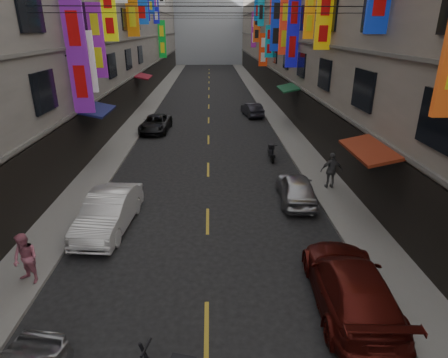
{
  "coord_description": "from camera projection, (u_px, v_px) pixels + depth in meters",
  "views": [
    {
      "loc": [
        0.19,
        4.43,
        7.34
      ],
      "look_at": [
        0.52,
        13.71,
        3.58
      ],
      "focal_mm": 30.0,
      "sensor_mm": 36.0,
      "label": 1
    }
  ],
  "objects": [
    {
      "name": "pedestrian_lfar",
      "position": [
        26.0,
        259.0,
        11.16
      ],
      "size": [
        0.95,
        0.84,
        1.64
      ],
      "primitive_type": "imported",
      "rotation": [
        0.0,
        0.0,
        -0.46
      ],
      "color": "#C3677D",
      "rests_on": "sidewalk_left"
    },
    {
      "name": "building_row_right",
      "position": [
        337.0,
        3.0,
        34.39
      ],
      "size": [
        10.14,
        90.0,
        19.0
      ],
      "color": "gray",
      "rests_on": "ground"
    },
    {
      "name": "car_left_mid",
      "position": [
        109.0,
        212.0,
        14.47
      ],
      "size": [
        1.96,
        4.58,
        1.47
      ],
      "primitive_type": "imported",
      "rotation": [
        0.0,
        0.0,
        -0.09
      ],
      "color": "white",
      "rests_on": "ground"
    },
    {
      "name": "street_awnings",
      "position": [
        186.0,
        109.0,
        21.56
      ],
      "size": [
        13.99,
        35.2,
        0.41
      ],
      "color": "#144412",
      "rests_on": "ground"
    },
    {
      "name": "car_right_far",
      "position": [
        252.0,
        110.0,
        33.27
      ],
      "size": [
        1.84,
        3.77,
        1.19
      ],
      "primitive_type": "imported",
      "rotation": [
        0.0,
        0.0,
        3.31
      ],
      "color": "#2B2A33",
      "rests_on": "ground"
    },
    {
      "name": "haze_block",
      "position": [
        208.0,
        9.0,
        79.74
      ],
      "size": [
        18.0,
        8.0,
        22.0
      ],
      "primitive_type": "cube",
      "color": "#A6ADB9",
      "rests_on": "ground"
    },
    {
      "name": "pedestrian_rfar",
      "position": [
        331.0,
        171.0,
        17.88
      ],
      "size": [
        1.04,
        0.6,
        1.78
      ],
      "primitive_type": "imported",
      "rotation": [
        0.0,
        0.0,
        3.15
      ],
      "color": "#515153",
      "rests_on": "sidewalk_right"
    },
    {
      "name": "building_row_left",
      "position": [
        74.0,
        2.0,
        33.59
      ],
      "size": [
        10.14,
        90.0,
        19.0
      ],
      "color": "gray",
      "rests_on": "ground"
    },
    {
      "name": "lane_markings",
      "position": [
        209.0,
        113.0,
        34.77
      ],
      "size": [
        0.12,
        80.2,
        0.01
      ],
      "color": "gold",
      "rests_on": "ground"
    },
    {
      "name": "overhead_cables",
      "position": [
        206.0,
        2.0,
        23.13
      ],
      "size": [
        14.0,
        38.04,
        1.24
      ],
      "color": "black",
      "rests_on": "ground"
    },
    {
      "name": "sidewalk_left",
      "position": [
        149.0,
        106.0,
        37.33
      ],
      "size": [
        2.0,
        90.0,
        0.12
      ],
      "primitive_type": "cube",
      "color": "slate",
      "rests_on": "ground"
    },
    {
      "name": "car_right_mid",
      "position": [
        296.0,
        188.0,
        16.85
      ],
      "size": [
        1.74,
        3.86,
        1.29
      ],
      "primitive_type": "imported",
      "rotation": [
        0.0,
        0.0,
        3.08
      ],
      "color": "#ACACB0",
      "rests_on": "ground"
    },
    {
      "name": "sidewalk_right",
      "position": [
        268.0,
        106.0,
        37.73
      ],
      "size": [
        2.0,
        90.0,
        0.12
      ],
      "primitive_type": "cube",
      "color": "slate",
      "rests_on": "ground"
    },
    {
      "name": "scooter_far_right",
      "position": [
        271.0,
        152.0,
        22.3
      ],
      "size": [
        0.5,
        1.8,
        1.14
      ],
      "rotation": [
        0.0,
        0.0,
        3.11
      ],
      "color": "black",
      "rests_on": "ground"
    },
    {
      "name": "car_right_near",
      "position": [
        350.0,
        285.0,
        10.38
      ],
      "size": [
        2.29,
        5.04,
        1.43
      ],
      "primitive_type": "imported",
      "rotation": [
        0.0,
        0.0,
        3.08
      ],
      "color": "#55130E",
      "rests_on": "ground"
    },
    {
      "name": "shop_signage",
      "position": [
        205.0,
        2.0,
        27.59
      ],
      "size": [
        14.0,
        55.0,
        12.0
      ],
      "color": "#1018C0",
      "rests_on": "ground"
    },
    {
      "name": "car_left_far",
      "position": [
        156.0,
        124.0,
        28.34
      ],
      "size": [
        2.26,
        4.45,
        1.21
      ],
      "primitive_type": "imported",
      "rotation": [
        0.0,
        0.0,
        -0.06
      ],
      "color": "black",
      "rests_on": "ground"
    }
  ]
}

